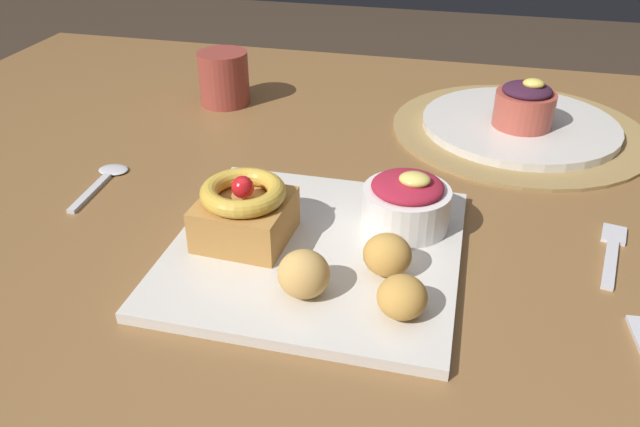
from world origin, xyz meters
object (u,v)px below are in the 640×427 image
fork (612,250)px  spoon (104,179)px  back_ramekin (525,105)px  berry_ramekin (406,202)px  back_plate (520,125)px  fritter_back (387,255)px  front_plate (316,250)px  coffee_mug (224,78)px  cake_slice (244,211)px  fritter_middle (304,274)px  fritter_front (402,297)px

fork → spoon: bearing=100.0°
spoon → back_ramekin: bearing=-65.6°
berry_ramekin → back_plate: (0.13, 0.32, -0.03)m
fritter_back → spoon: fritter_back is taller
front_plate → coffee_mug: coffee_mug is taller
cake_slice → berry_ramekin: size_ratio=1.01×
front_plate → fritter_back: (0.08, -0.03, 0.03)m
front_plate → back_ramekin: 0.43m
fritter_middle → back_plate: bearing=65.9°
fritter_front → spoon: 0.45m
fritter_back → spoon: (-0.39, 0.13, -0.03)m
fork → front_plate: bearing=116.0°
coffee_mug → spoon: bearing=-100.6°
cake_slice → fritter_middle: 0.12m
cake_slice → fritter_middle: bearing=-42.2°
spoon → fritter_front: bearing=-117.3°
berry_ramekin → cake_slice: bearing=-157.7°
fritter_back → fork: (0.23, 0.11, -0.03)m
fritter_front → back_ramekin: size_ratio=0.56×
front_plate → fritter_middle: fritter_middle is taller
fritter_middle → coffee_mug: coffee_mug is taller
fritter_front → fritter_back: fritter_back is taller
back_plate → coffee_mug: bearing=179.7°
berry_ramekin → back_plate: 0.35m
cake_slice → back_ramekin: size_ratio=1.13×
fork → fritter_back: bearing=127.2°
back_ramekin → spoon: (-0.53, -0.27, -0.05)m
back_plate → back_ramekin: size_ratio=3.36×
front_plate → fork: size_ratio=2.40×
fritter_back → back_ramekin: 0.42m
front_plate → spoon: 0.32m
fritter_front → spoon: size_ratio=0.38×
fritter_front → cake_slice: bearing=154.7°
front_plate → back_plate: back_plate is taller
front_plate → fork: 0.32m
fritter_middle → back_plate: fritter_middle is taller
fritter_front → spoon: fritter_front is taller
spoon → cake_slice: bearing=-116.4°
back_ramekin → fork: (0.09, -0.29, -0.05)m
coffee_mug → fritter_back: bearing=-51.6°
fork → coffee_mug: coffee_mug is taller
front_plate → fritter_front: fritter_front is taller
cake_slice → back_ramekin: bearing=51.6°
cake_slice → back_ramekin: (0.30, 0.37, 0.00)m
front_plate → cake_slice: cake_slice is taller
coffee_mug → cake_slice: bearing=-65.9°
fritter_back → cake_slice: bearing=170.6°
front_plate → spoon: bearing=162.7°
fritter_middle → coffee_mug: bearing=119.1°
front_plate → fritter_front: bearing=-40.7°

